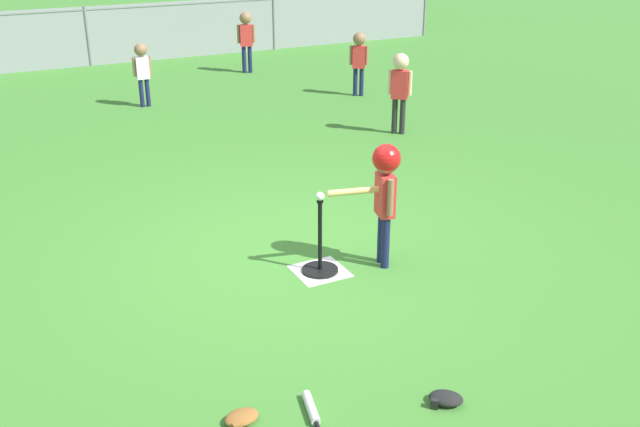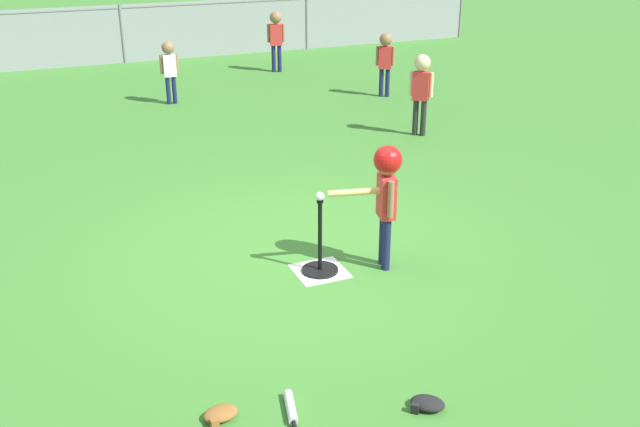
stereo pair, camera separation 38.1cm
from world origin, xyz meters
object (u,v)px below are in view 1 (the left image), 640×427
(fielder_deep_left, at_px, (246,34))
(glove_near_bats, at_px, (241,418))
(spare_bat_silver, at_px, (313,414))
(batter_child, at_px, (385,181))
(fielder_deep_center, at_px, (400,83))
(glove_by_plate, at_px, (445,399))
(fielder_near_right, at_px, (142,66))
(fielder_near_left, at_px, (359,55))
(batting_tee, at_px, (320,260))
(baseball_on_tee, at_px, (320,196))

(fielder_deep_left, bearing_deg, glove_near_bats, -111.94)
(fielder_deep_left, bearing_deg, spare_bat_silver, -109.46)
(fielder_deep_left, relative_size, glove_near_bats, 4.88)
(batter_child, relative_size, fielder_deep_center, 1.00)
(glove_by_plate, bearing_deg, spare_bat_silver, 162.95)
(fielder_near_right, height_order, fielder_near_left, fielder_near_left)
(batting_tee, relative_size, fielder_near_left, 0.64)
(fielder_near_right, height_order, glove_near_bats, fielder_near_right)
(spare_bat_silver, bearing_deg, batting_tee, 61.75)
(spare_bat_silver, xyz_separation_m, glove_near_bats, (-0.41, 0.16, 0.01))
(batter_child, bearing_deg, glove_near_bats, -142.75)
(batting_tee, relative_size, glove_by_plate, 2.47)
(fielder_near_right, bearing_deg, glove_by_plate, -91.41)
(fielder_near_left, bearing_deg, fielder_deep_center, -105.42)
(fielder_near_right, relative_size, fielder_near_left, 0.95)
(fielder_deep_left, distance_m, glove_by_plate, 10.29)
(spare_bat_silver, height_order, glove_by_plate, glove_by_plate)
(fielder_deep_left, xyz_separation_m, spare_bat_silver, (-3.42, -9.68, -0.70))
(batter_child, bearing_deg, batting_tee, 166.70)
(fielder_deep_left, xyz_separation_m, fielder_near_right, (-2.39, -1.64, -0.09))
(batting_tee, distance_m, fielder_deep_center, 4.36)
(batter_child, relative_size, glove_by_plate, 4.13)
(fielder_near_left, xyz_separation_m, spare_bat_silver, (-4.40, -7.12, -0.64))
(fielder_deep_left, distance_m, spare_bat_silver, 10.29)
(fielder_deep_center, distance_m, glove_by_plate, 6.04)
(batting_tee, relative_size, baseball_on_tee, 9.04)
(glove_by_plate, distance_m, glove_near_bats, 1.30)
(batter_child, bearing_deg, glove_by_plate, -109.57)
(fielder_near_left, bearing_deg, glove_near_bats, -124.67)
(batter_child, xyz_separation_m, spare_bat_silver, (-1.48, -1.61, -0.77))
(batting_tee, distance_m, glove_by_plate, 1.99)
(fielder_near_right, bearing_deg, spare_bat_silver, -97.28)
(fielder_deep_left, bearing_deg, fielder_near_right, -145.54)
(glove_by_plate, bearing_deg, fielder_near_left, 64.12)
(baseball_on_tee, distance_m, fielder_near_left, 6.41)
(batting_tee, xyz_separation_m, fielder_deep_center, (2.87, 3.22, 0.61))
(batting_tee, bearing_deg, fielder_deep_left, 72.61)
(fielder_near_left, xyz_separation_m, glove_by_plate, (-3.58, -7.38, -0.64))
(fielder_deep_center, bearing_deg, batter_child, -124.69)
(fielder_deep_center, xyz_separation_m, fielder_near_right, (-2.78, 3.08, -0.08))
(baseball_on_tee, bearing_deg, fielder_near_left, 57.23)
(batting_tee, bearing_deg, glove_by_plate, -93.17)
(batting_tee, height_order, batter_child, batter_child)
(fielder_near_left, bearing_deg, baseball_on_tee, -122.77)
(baseball_on_tee, height_order, fielder_near_right, fielder_near_right)
(baseball_on_tee, relative_size, spare_bat_silver, 0.13)
(baseball_on_tee, xyz_separation_m, fielder_deep_left, (2.49, 7.94, 0.02))
(fielder_near_left, height_order, glove_by_plate, fielder_near_left)
(batting_tee, xyz_separation_m, fielder_near_left, (3.47, 5.39, 0.57))
(batter_child, distance_m, glove_by_plate, 2.11)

